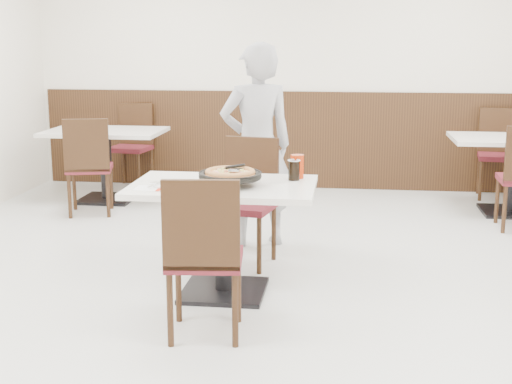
# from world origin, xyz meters

# --- Properties ---
(floor) EXTENTS (7.00, 7.00, 0.00)m
(floor) POSITION_xyz_m (0.00, 0.00, 0.00)
(floor) COLOR beige
(floor) RESTS_ON ground
(wall_back) EXTENTS (6.00, 0.04, 2.80)m
(wall_back) POSITION_xyz_m (0.00, 3.50, 1.40)
(wall_back) COLOR silver
(wall_back) RESTS_ON floor
(wall_front) EXTENTS (6.00, 0.04, 2.80)m
(wall_front) POSITION_xyz_m (0.00, -3.50, 1.40)
(wall_front) COLOR silver
(wall_front) RESTS_ON floor
(wainscot_back) EXTENTS (5.90, 0.03, 1.10)m
(wainscot_back) POSITION_xyz_m (0.00, 3.48, 0.55)
(wainscot_back) COLOR black
(wainscot_back) RESTS_ON floor
(main_table) EXTENTS (1.28, 0.92, 0.75)m
(main_table) POSITION_xyz_m (-0.24, -0.08, 0.38)
(main_table) COLOR white
(main_table) RESTS_ON floor
(chair_near) EXTENTS (0.46, 0.46, 0.95)m
(chair_near) POSITION_xyz_m (-0.23, -0.76, 0.47)
(chair_near) COLOR black
(chair_near) RESTS_ON floor
(chair_far) EXTENTS (0.49, 0.49, 0.95)m
(chair_far) POSITION_xyz_m (-0.19, 0.56, 0.47)
(chair_far) COLOR black
(chair_far) RESTS_ON floor
(trivet) EXTENTS (0.12, 0.12, 0.04)m
(trivet) POSITION_xyz_m (-0.18, -0.13, 0.77)
(trivet) COLOR black
(trivet) RESTS_ON main_table
(pizza_pan) EXTENTS (0.35, 0.35, 0.01)m
(pizza_pan) POSITION_xyz_m (-0.18, -0.13, 0.79)
(pizza_pan) COLOR black
(pizza_pan) RESTS_ON trivet
(pizza) EXTENTS (0.38, 0.38, 0.02)m
(pizza) POSITION_xyz_m (-0.19, -0.07, 0.81)
(pizza) COLOR tan
(pizza) RESTS_ON pizza_pan
(pizza_server) EXTENTS (0.08, 0.09, 0.00)m
(pizza_server) POSITION_xyz_m (-0.16, -0.09, 0.84)
(pizza_server) COLOR silver
(pizza_server) RESTS_ON pizza
(napkin) EXTENTS (0.18, 0.18, 0.00)m
(napkin) POSITION_xyz_m (-0.68, -0.28, 0.75)
(napkin) COLOR white
(napkin) RESTS_ON main_table
(side_plate) EXTENTS (0.18, 0.18, 0.01)m
(side_plate) POSITION_xyz_m (-0.58, -0.21, 0.76)
(side_plate) COLOR white
(side_plate) RESTS_ON napkin
(fork) EXTENTS (0.06, 0.16, 0.00)m
(fork) POSITION_xyz_m (-0.65, -0.25, 0.77)
(fork) COLOR silver
(fork) RESTS_ON side_plate
(cola_glass) EXTENTS (0.08, 0.08, 0.13)m
(cola_glass) POSITION_xyz_m (0.21, 0.11, 0.81)
(cola_glass) COLOR black
(cola_glass) RESTS_ON main_table
(red_cup) EXTENTS (0.10, 0.10, 0.16)m
(red_cup) POSITION_xyz_m (0.23, 0.19, 0.83)
(red_cup) COLOR #AE2706
(red_cup) RESTS_ON main_table
(diner_person) EXTENTS (0.71, 0.60, 1.66)m
(diner_person) POSITION_xyz_m (-0.17, 1.11, 0.83)
(diner_person) COLOR #A6A6AA
(diner_person) RESTS_ON floor
(bg_table_left) EXTENTS (1.29, 0.94, 0.75)m
(bg_table_left) POSITION_xyz_m (-1.95, 2.55, 0.38)
(bg_table_left) COLOR white
(bg_table_left) RESTS_ON floor
(bg_chair_left_near) EXTENTS (0.51, 0.51, 0.95)m
(bg_chair_left_near) POSITION_xyz_m (-1.91, 1.96, 0.47)
(bg_chair_left_near) COLOR black
(bg_chair_left_near) RESTS_ON floor
(bg_chair_left_far) EXTENTS (0.47, 0.47, 0.95)m
(bg_chair_left_far) POSITION_xyz_m (-1.90, 3.25, 0.47)
(bg_chair_left_far) COLOR black
(bg_chair_left_far) RESTS_ON floor
(bg_chair_right_far) EXTENTS (0.47, 0.47, 0.95)m
(bg_chair_right_far) POSITION_xyz_m (2.17, 3.19, 0.47)
(bg_chair_right_far) COLOR black
(bg_chair_right_far) RESTS_ON floor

